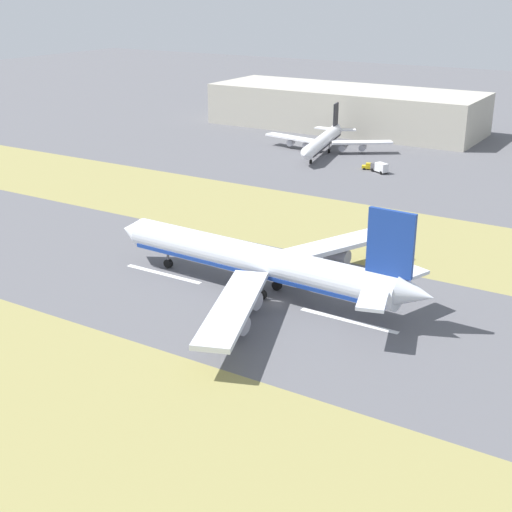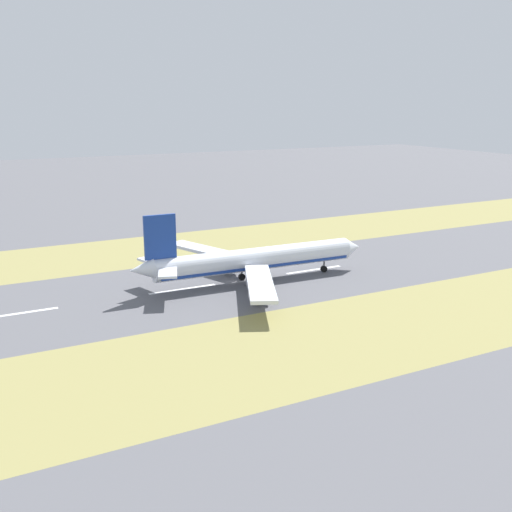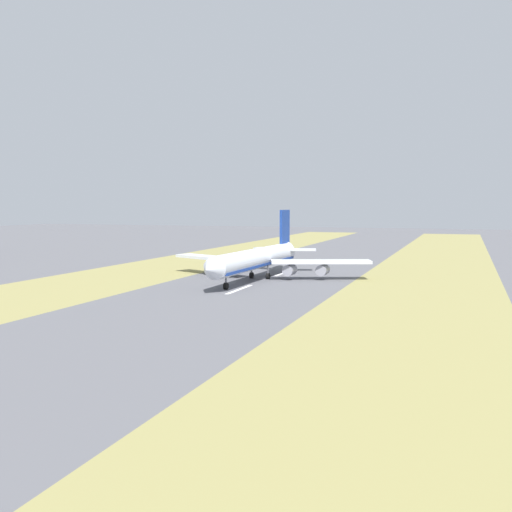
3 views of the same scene
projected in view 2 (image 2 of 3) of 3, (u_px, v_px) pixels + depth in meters
ground_plane at (232, 282)px, 160.11m from camera, size 800.00×800.00×0.00m
grass_median_west at (174, 247)px, 198.78m from camera, size 40.00×600.00×0.01m
grass_median_east at (326, 339)px, 121.44m from camera, size 40.00×600.00×0.01m
centreline_dash_near at (17, 314)px, 136.00m from camera, size 1.20×18.00×0.01m
centreline_dash_mid at (183, 289)px, 153.85m from camera, size 1.20×18.00×0.01m
centreline_dash_far at (314, 270)px, 171.70m from camera, size 1.20×18.00×0.01m
airplane_main_jet at (250, 260)px, 158.36m from camera, size 64.09×67.16×20.20m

